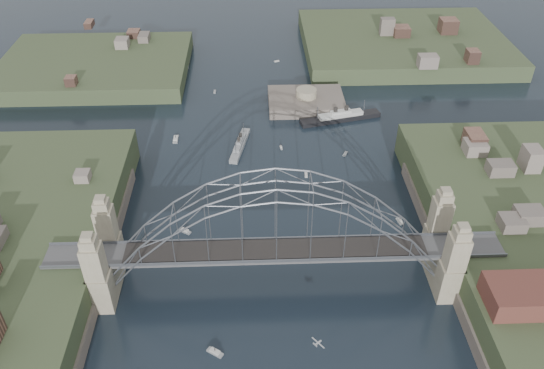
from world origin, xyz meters
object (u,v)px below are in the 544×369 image
at_px(naval_cruiser_near, 240,145).
at_px(ocean_liner, 340,117).
at_px(naval_cruiser_far, 179,76).
at_px(fort_island, 306,107).
at_px(bridge, 276,234).

relative_size(naval_cruiser_near, ocean_liner, 0.69).
xyz_separation_m(naval_cruiser_near, ocean_liner, (28.30, 13.10, 0.14)).
bearing_deg(naval_cruiser_far, ocean_liner, -31.07).
xyz_separation_m(fort_island, ocean_liner, (9.01, -8.76, 1.23)).
distance_m(naval_cruiser_near, naval_cruiser_far, 46.81).
bearing_deg(bridge, ocean_liner, 71.07).
distance_m(naval_cruiser_far, ocean_liner, 56.52).
height_order(bridge, naval_cruiser_far, bridge).
height_order(naval_cruiser_near, naval_cruiser_far, naval_cruiser_far).
bearing_deg(ocean_liner, fort_island, 135.81).
height_order(naval_cruiser_near, ocean_liner, ocean_liner).
relative_size(naval_cruiser_near, naval_cruiser_far, 1.11).
distance_m(fort_island, ocean_liner, 12.63).
bearing_deg(fort_island, ocean_liner, -44.19).
bearing_deg(ocean_liner, naval_cruiser_near, -155.16).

